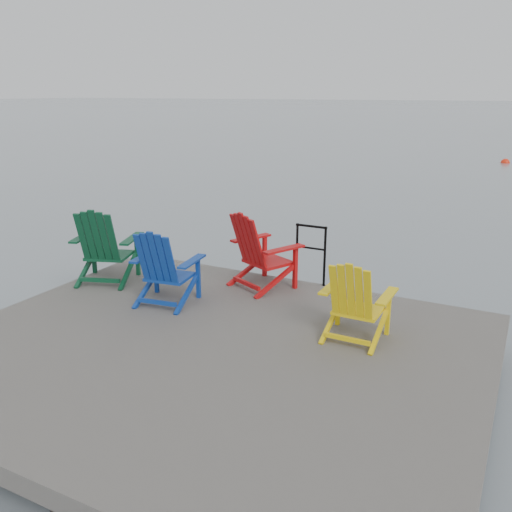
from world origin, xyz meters
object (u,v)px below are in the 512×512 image
at_px(chair_green, 104,245).
at_px(chair_red, 260,250).
at_px(handrail, 311,249).
at_px(chair_blue, 164,266).
at_px(buoy_b, 505,163).
at_px(chair_yellow, 355,300).

xyz_separation_m(chair_green, chair_red, (2.16, 0.85, -0.01)).
distance_m(handrail, chair_blue, 2.18).
relative_size(handrail, chair_red, 0.80).
bearing_deg(chair_red, chair_blue, -101.30).
distance_m(chair_green, buoy_b, 22.84).
distance_m(chair_green, chair_red, 2.32).
xyz_separation_m(chair_green, chair_yellow, (3.92, -0.22, -0.08)).
bearing_deg(buoy_b, chair_yellow, -90.79).
height_order(handrail, chair_blue, chair_blue).
bearing_deg(chair_green, chair_blue, -32.54).
relative_size(chair_green, chair_blue, 1.09).
bearing_deg(chair_yellow, chair_blue, -177.58).
height_order(chair_green, chair_red, chair_green).
bearing_deg(handrail, chair_red, -140.71).
bearing_deg(chair_blue, chair_yellow, -6.11).
bearing_deg(chair_blue, handrail, 40.77).
relative_size(chair_green, chair_yellow, 1.17).
distance_m(handrail, chair_yellow, 1.94).
xyz_separation_m(handrail, chair_green, (-2.75, -1.34, 0.03)).
xyz_separation_m(handrail, buoy_b, (1.48, 21.08, -1.04)).
bearing_deg(chair_blue, buoy_b, 74.68).
relative_size(handrail, chair_yellow, 0.92).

